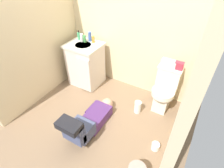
# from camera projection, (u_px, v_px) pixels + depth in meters

# --- Properties ---
(ground_plane) EXTENTS (2.77, 2.91, 0.04)m
(ground_plane) POSITION_uv_depth(u_px,v_px,m) (101.00, 115.00, 2.96)
(ground_plane) COLOR #876B50
(wall_back) EXTENTS (2.43, 0.08, 2.40)m
(wall_back) POSITION_uv_depth(u_px,v_px,m) (132.00, 23.00, 2.87)
(wall_back) COLOR beige
(wall_back) RESTS_ON ground_plane
(wall_left) EXTENTS (0.08, 1.91, 2.40)m
(wall_left) POSITION_uv_depth(u_px,v_px,m) (31.00, 29.00, 2.66)
(wall_left) COLOR beige
(wall_left) RESTS_ON ground_plane
(wall_right) EXTENTS (0.08, 1.91, 2.40)m
(wall_right) POSITION_uv_depth(u_px,v_px,m) (198.00, 76.00, 1.74)
(wall_right) COLOR beige
(wall_right) RESTS_ON ground_plane
(toilet) EXTENTS (0.36, 0.46, 0.75)m
(toilet) POSITION_uv_depth(u_px,v_px,m) (165.00, 90.00, 2.87)
(toilet) COLOR silver
(toilet) RESTS_ON ground_plane
(vanity_cabinet) EXTENTS (0.60, 0.53, 0.82)m
(vanity_cabinet) POSITION_uv_depth(u_px,v_px,m) (86.00, 64.00, 3.37)
(vanity_cabinet) COLOR silver
(vanity_cabinet) RESTS_ON ground_plane
(faucet) EXTENTS (0.02, 0.02, 0.10)m
(faucet) POSITION_uv_depth(u_px,v_px,m) (88.00, 39.00, 3.19)
(faucet) COLOR silver
(faucet) RESTS_ON vanity_cabinet
(person_plumber) EXTENTS (0.39, 1.06, 0.52)m
(person_plumber) POSITION_uv_depth(u_px,v_px,m) (88.00, 121.00, 2.61)
(person_plumber) COLOR #512D6B
(person_plumber) RESTS_ON ground_plane
(tissue_box) EXTENTS (0.22, 0.11, 0.10)m
(tissue_box) POSITION_uv_depth(u_px,v_px,m) (169.00, 63.00, 2.68)
(tissue_box) COLOR silver
(tissue_box) RESTS_ON toilet
(toiletry_bag) EXTENTS (0.12, 0.09, 0.11)m
(toiletry_bag) POSITION_uv_depth(u_px,v_px,m) (179.00, 66.00, 2.62)
(toiletry_bag) COLOR #B22D3F
(toiletry_bag) RESTS_ON toilet
(soap_dispenser) EXTENTS (0.06, 0.06, 0.17)m
(soap_dispenser) POSITION_uv_depth(u_px,v_px,m) (79.00, 36.00, 3.24)
(soap_dispenser) COLOR #3F9B63
(soap_dispenser) RESTS_ON vanity_cabinet
(bottle_white) EXTENTS (0.06, 0.06, 0.14)m
(bottle_white) POSITION_uv_depth(u_px,v_px,m) (82.00, 38.00, 3.16)
(bottle_white) COLOR white
(bottle_white) RESTS_ON vanity_cabinet
(bottle_green) EXTENTS (0.05, 0.05, 0.12)m
(bottle_green) POSITION_uv_depth(u_px,v_px,m) (85.00, 39.00, 3.16)
(bottle_green) COLOR #4CA451
(bottle_green) RESTS_ON vanity_cabinet
(bottle_blue) EXTENTS (0.05, 0.05, 0.17)m
(bottle_blue) POSITION_uv_depth(u_px,v_px,m) (90.00, 37.00, 3.17)
(bottle_blue) COLOR #4667B9
(bottle_blue) RESTS_ON vanity_cabinet
(bottle_amber) EXTENTS (0.05, 0.05, 0.11)m
(bottle_amber) POSITION_uv_depth(u_px,v_px,m) (93.00, 40.00, 3.14)
(bottle_amber) COLOR #C1872D
(bottle_amber) RESTS_ON vanity_cabinet
(paper_towel_roll) EXTENTS (0.11, 0.11, 0.21)m
(paper_towel_roll) POSITION_uv_depth(u_px,v_px,m) (138.00, 107.00, 2.93)
(paper_towel_roll) COLOR white
(paper_towel_roll) RESTS_ON ground_plane
(toilet_paper_roll) EXTENTS (0.11, 0.11, 0.10)m
(toilet_paper_roll) POSITION_uv_depth(u_px,v_px,m) (155.00, 146.00, 2.43)
(toilet_paper_roll) COLOR white
(toilet_paper_roll) RESTS_ON ground_plane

